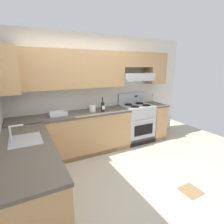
# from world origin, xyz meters

# --- Properties ---
(ground_plane) EXTENTS (7.04, 7.04, 0.00)m
(ground_plane) POSITION_xyz_m (0.00, 0.00, 0.00)
(ground_plane) COLOR #B2AA99
(floor_accent_tile) EXTENTS (0.30, 0.30, 0.01)m
(floor_accent_tile) POSITION_xyz_m (0.91, -0.74, 0.00)
(floor_accent_tile) COLOR olive
(floor_accent_tile) RESTS_ON ground_plane
(wall_back) EXTENTS (4.68, 0.57, 2.55)m
(wall_back) POSITION_xyz_m (0.39, 1.53, 1.48)
(wall_back) COLOR silver
(wall_back) RESTS_ON ground_plane
(counter_back_run) EXTENTS (3.60, 0.65, 0.91)m
(counter_back_run) POSITION_xyz_m (-0.02, 1.24, 0.45)
(counter_back_run) COLOR tan
(counter_back_run) RESTS_ON ground_plane
(counter_left_run) EXTENTS (0.63, 1.91, 1.13)m
(counter_left_run) POSITION_xyz_m (-1.24, -0.00, 0.46)
(counter_left_run) COLOR tan
(counter_left_run) RESTS_ON ground_plane
(stove) EXTENTS (0.76, 0.62, 1.20)m
(stove) POSITION_xyz_m (1.30, 1.25, 0.48)
(stove) COLOR #B7BABC
(stove) RESTS_ON ground_plane
(wine_bottle) EXTENTS (0.08, 0.08, 0.31)m
(wine_bottle) POSITION_xyz_m (0.32, 1.16, 1.03)
(wine_bottle) COLOR black
(wine_bottle) RESTS_ON counter_back_run
(bowl) EXTENTS (0.35, 0.21, 0.08)m
(bowl) POSITION_xyz_m (-0.61, 1.28, 0.94)
(bowl) COLOR silver
(bowl) RESTS_ON counter_back_run
(paper_towel_roll) EXTENTS (0.13, 0.13, 0.13)m
(paper_towel_roll) POSITION_xyz_m (0.12, 1.24, 0.98)
(paper_towel_roll) COLOR white
(paper_towel_roll) RESTS_ON counter_back_run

